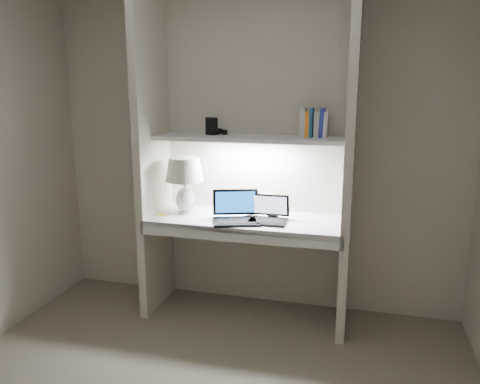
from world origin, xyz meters
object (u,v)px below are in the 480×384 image
(laptop_netbook, at_px, (267,215))
(table_lamp, at_px, (185,176))
(speaker, at_px, (266,202))
(laptop_main, at_px, (236,214))
(book_row, at_px, (314,123))

(laptop_netbook, bearing_deg, table_lamp, 174.62)
(table_lamp, bearing_deg, speaker, 19.74)
(table_lamp, bearing_deg, laptop_main, -14.25)
(laptop_main, distance_m, speaker, 0.36)
(table_lamp, xyz_separation_m, laptop_main, (0.43, -0.11, -0.24))
(laptop_main, relative_size, speaker, 2.87)
(laptop_main, bearing_deg, laptop_netbook, -4.83)
(laptop_netbook, distance_m, book_row, 0.74)
(laptop_main, bearing_deg, table_lamp, 146.93)
(speaker, bearing_deg, laptop_main, -123.39)
(laptop_main, distance_m, book_row, 0.86)
(laptop_main, bearing_deg, speaker, 44.84)
(speaker, bearing_deg, table_lamp, -167.32)
(laptop_main, height_order, laptop_netbook, laptop_main)
(speaker, relative_size, book_row, 0.67)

